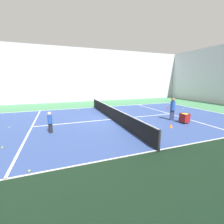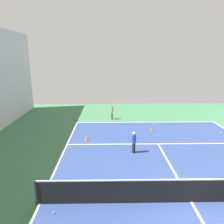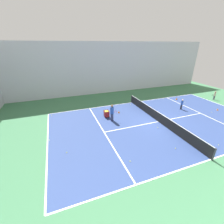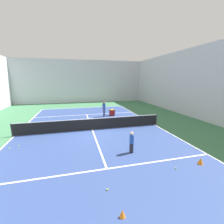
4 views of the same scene
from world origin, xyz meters
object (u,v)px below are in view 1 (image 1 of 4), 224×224
ball_cart (185,116)px  training_cone_1 (171,126)px  tennis_net (112,113)px  coach_at_net (173,108)px  child_midcourt (50,121)px

ball_cart → training_cone_1: (0.52, -1.69, -0.41)m
tennis_net → coach_at_net: (1.90, 4.40, 0.50)m
child_midcourt → ball_cart: size_ratio=1.72×
coach_at_net → child_midcourt: coach_at_net is taller
coach_at_net → ball_cart: coach_at_net is taller
child_midcourt → training_cone_1: bearing=-33.0°
child_midcourt → ball_cart: child_midcourt is taller
tennis_net → ball_cart: size_ratio=16.16×
training_cone_1 → tennis_net: bearing=-139.1°
training_cone_1 → ball_cart: bearing=107.1°
tennis_net → child_midcourt: size_ratio=9.40×
ball_cart → child_midcourt: bearing=-97.1°
coach_at_net → ball_cart: size_ratio=2.38×
ball_cart → training_cone_1: bearing=-72.9°
child_midcourt → training_cone_1: size_ratio=5.40×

